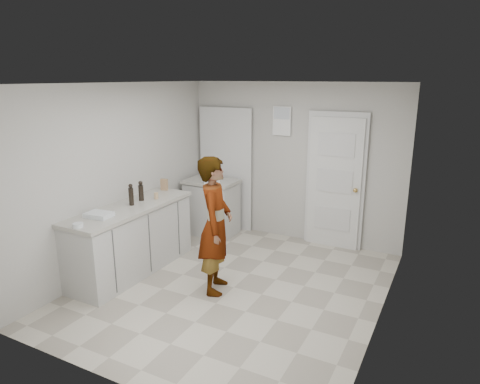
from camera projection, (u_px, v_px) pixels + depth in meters
The scene contains 12 objects.
ground at pixel (234, 287), 5.39m from camera, with size 4.00×4.00×0.00m, color gray.
room_shell at pixel (281, 176), 6.87m from camera, with size 4.00×4.00×4.00m.
main_counter at pixel (132, 241), 5.76m from camera, with size 0.64×1.96×0.93m.
side_counter at pixel (212, 209), 7.16m from camera, with size 0.84×0.61×0.93m.
person at pixel (215, 225), 5.14m from camera, with size 0.62×0.40×1.69m, color silver.
cake_mix_box at pixel (164, 185), 6.39m from camera, with size 0.10×0.05×0.17m, color #8A6045.
spice_jar at pixel (156, 196), 5.94m from camera, with size 0.06×0.06×0.09m, color tan.
oil_cruet_a at pixel (141, 191), 5.84m from camera, with size 0.07×0.07×0.28m.
oil_cruet_b at pixel (131, 195), 5.63m from camera, with size 0.06×0.06×0.29m.
baking_dish at pixel (99, 215), 5.18m from camera, with size 0.33×0.25×0.05m.
egg_bowl at pixel (78, 225), 4.83m from camera, with size 0.12×0.12×0.05m.
papers at pixel (212, 182), 6.89m from camera, with size 0.26×0.33×0.01m, color white.
Camera 1 is at (2.32, -4.30, 2.57)m, focal length 32.00 mm.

